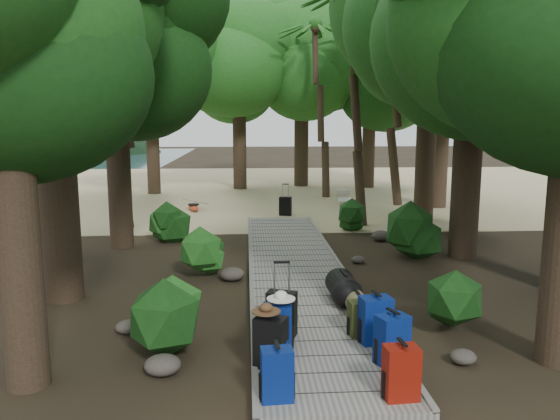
{
  "coord_description": "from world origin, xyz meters",
  "views": [
    {
      "loc": [
        -1.04,
        -10.28,
        3.19
      ],
      "look_at": [
        -0.21,
        3.15,
        1.0
      ],
      "focal_mm": 35.0,
      "sensor_mm": 36.0,
      "label": 1
    }
  ],
  "objects_px": {
    "suitcase_on_boardwalk": "(282,314)",
    "sun_lounger": "(345,197)",
    "backpack_right_b": "(392,337)",
    "backpack_right_a": "(401,370)",
    "backpack_left_a": "(277,372)",
    "lone_suitcase_on_sand": "(285,206)",
    "backpack_left_b": "(271,339)",
    "backpack_right_d": "(362,316)",
    "backpack_right_c": "(376,317)",
    "backpack_left_c": "(277,325)",
    "duffel_right_black": "(343,287)",
    "kayak": "(194,206)",
    "duffel_right_khaki": "(357,304)"
  },
  "relations": [
    {
      "from": "backpack_right_a",
      "to": "duffel_right_black",
      "type": "distance_m",
      "value": 3.38
    },
    {
      "from": "backpack_left_b",
      "to": "backpack_right_a",
      "type": "height_order",
      "value": "backpack_left_b"
    },
    {
      "from": "suitcase_on_boardwalk",
      "to": "sun_lounger",
      "type": "xyz_separation_m",
      "value": [
        3.34,
        13.29,
        -0.16
      ]
    },
    {
      "from": "backpack_left_c",
      "to": "backpack_right_c",
      "type": "relative_size",
      "value": 0.99
    },
    {
      "from": "backpack_right_c",
      "to": "backpack_left_c",
      "type": "bearing_deg",
      "value": 179.06
    },
    {
      "from": "backpack_right_c",
      "to": "backpack_right_d",
      "type": "distance_m",
      "value": 0.32
    },
    {
      "from": "backpack_right_c",
      "to": "kayak",
      "type": "xyz_separation_m",
      "value": [
        -3.71,
        12.45,
        -0.32
      ]
    },
    {
      "from": "backpack_right_a",
      "to": "kayak",
      "type": "xyz_separation_m",
      "value": [
        -3.62,
        14.03,
        -0.29
      ]
    },
    {
      "from": "backpack_right_a",
      "to": "kayak",
      "type": "distance_m",
      "value": 14.49
    },
    {
      "from": "backpack_right_b",
      "to": "duffel_right_black",
      "type": "bearing_deg",
      "value": 72.36
    },
    {
      "from": "backpack_right_b",
      "to": "backpack_right_c",
      "type": "distance_m",
      "value": 0.69
    },
    {
      "from": "backpack_right_b",
      "to": "backpack_right_a",
      "type": "bearing_deg",
      "value": -120.3
    },
    {
      "from": "backpack_right_b",
      "to": "lone_suitcase_on_sand",
      "type": "distance_m",
      "value": 11.82
    },
    {
      "from": "backpack_right_c",
      "to": "duffel_right_black",
      "type": "bearing_deg",
      "value": 85.1
    },
    {
      "from": "backpack_left_b",
      "to": "duffel_right_black",
      "type": "distance_m",
      "value": 2.83
    },
    {
      "from": "backpack_left_a",
      "to": "lone_suitcase_on_sand",
      "type": "bearing_deg",
      "value": 81.29
    },
    {
      "from": "backpack_left_b",
      "to": "backpack_right_a",
      "type": "bearing_deg",
      "value": -8.56
    },
    {
      "from": "backpack_left_a",
      "to": "backpack_right_c",
      "type": "relative_size",
      "value": 0.91
    },
    {
      "from": "backpack_right_c",
      "to": "lone_suitcase_on_sand",
      "type": "height_order",
      "value": "backpack_right_c"
    },
    {
      "from": "backpack_right_d",
      "to": "backpack_right_a",
      "type": "bearing_deg",
      "value": -94.26
    },
    {
      "from": "backpack_right_b",
      "to": "backpack_right_d",
      "type": "height_order",
      "value": "backpack_right_b"
    },
    {
      "from": "suitcase_on_boardwalk",
      "to": "backpack_right_d",
      "type": "bearing_deg",
      "value": 15.63
    },
    {
      "from": "duffel_right_khaki",
      "to": "duffel_right_black",
      "type": "height_order",
      "value": "duffel_right_black"
    },
    {
      "from": "backpack_left_b",
      "to": "backpack_right_d",
      "type": "bearing_deg",
      "value": 58.65
    },
    {
      "from": "backpack_right_c",
      "to": "duffel_right_khaki",
      "type": "height_order",
      "value": "backpack_right_c"
    },
    {
      "from": "duffel_right_black",
      "to": "suitcase_on_boardwalk",
      "type": "distance_m",
      "value": 1.87
    },
    {
      "from": "backpack_right_a",
      "to": "backpack_right_c",
      "type": "bearing_deg",
      "value": 82.54
    },
    {
      "from": "backpack_left_b",
      "to": "backpack_right_d",
      "type": "distance_m",
      "value": 1.66
    },
    {
      "from": "backpack_left_c",
      "to": "lone_suitcase_on_sand",
      "type": "xyz_separation_m",
      "value": [
        0.92,
        11.31,
        -0.14
      ]
    },
    {
      "from": "backpack_left_a",
      "to": "backpack_right_c",
      "type": "distance_m",
      "value": 2.11
    },
    {
      "from": "backpack_right_d",
      "to": "sun_lounger",
      "type": "relative_size",
      "value": 0.35
    },
    {
      "from": "backpack_left_c",
      "to": "backpack_right_b",
      "type": "xyz_separation_m",
      "value": [
        1.44,
        -0.49,
        -0.0
      ]
    },
    {
      "from": "duffel_right_black",
      "to": "kayak",
      "type": "distance_m",
      "value": 11.23
    },
    {
      "from": "backpack_right_a",
      "to": "backpack_left_a",
      "type": "bearing_deg",
      "value": 173.43
    },
    {
      "from": "lone_suitcase_on_sand",
      "to": "backpack_right_c",
      "type": "bearing_deg",
      "value": -72.03
    },
    {
      "from": "backpack_right_c",
      "to": "suitcase_on_boardwalk",
      "type": "height_order",
      "value": "backpack_right_c"
    },
    {
      "from": "backpack_right_a",
      "to": "backpack_right_c",
      "type": "xyz_separation_m",
      "value": [
        0.08,
        1.57,
        0.03
      ]
    },
    {
      "from": "backpack_left_a",
      "to": "backpack_right_d",
      "type": "relative_size",
      "value": 1.17
    },
    {
      "from": "sun_lounger",
      "to": "backpack_right_b",
      "type": "bearing_deg",
      "value": -91.62
    },
    {
      "from": "backpack_left_a",
      "to": "kayak",
      "type": "bearing_deg",
      "value": 94.92
    },
    {
      "from": "backpack_left_b",
      "to": "lone_suitcase_on_sand",
      "type": "distance_m",
      "value": 11.84
    },
    {
      "from": "duffel_right_khaki",
      "to": "backpack_left_c",
      "type": "bearing_deg",
      "value": -137.6
    },
    {
      "from": "backpack_right_a",
      "to": "sun_lounger",
      "type": "xyz_separation_m",
      "value": [
        2.13,
        15.2,
        -0.18
      ]
    },
    {
      "from": "backpack_left_b",
      "to": "kayak",
      "type": "height_order",
      "value": "backpack_left_b"
    },
    {
      "from": "backpack_left_b",
      "to": "backpack_left_a",
      "type": "bearing_deg",
      "value": -64.06
    },
    {
      "from": "backpack_left_a",
      "to": "sun_lounger",
      "type": "distance_m",
      "value": 15.55
    },
    {
      "from": "suitcase_on_boardwalk",
      "to": "duffel_right_khaki",
      "type": "bearing_deg",
      "value": 49.94
    },
    {
      "from": "backpack_left_c",
      "to": "backpack_right_a",
      "type": "bearing_deg",
      "value": -42.67
    },
    {
      "from": "backpack_right_a",
      "to": "backpack_right_d",
      "type": "distance_m",
      "value": 1.85
    },
    {
      "from": "backpack_right_c",
      "to": "backpack_left_a",
      "type": "bearing_deg",
      "value": -143.09
    }
  ]
}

